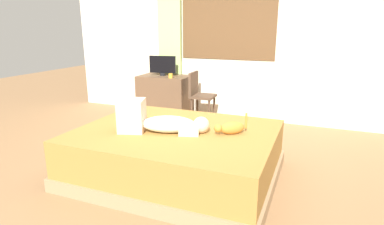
% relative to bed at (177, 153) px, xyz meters
% --- Properties ---
extents(ground_plane, '(16.00, 16.00, 0.00)m').
position_rel_bed_xyz_m(ground_plane, '(-0.04, 0.03, -0.26)').
color(ground_plane, olive).
extents(back_wall_with_window, '(6.40, 0.14, 2.90)m').
position_rel_bed_xyz_m(back_wall_with_window, '(-0.04, 2.52, 1.20)').
color(back_wall_with_window, beige).
rests_on(back_wall_with_window, ground).
extents(bed, '(2.11, 1.66, 0.53)m').
position_rel_bed_xyz_m(bed, '(0.00, 0.00, 0.00)').
color(bed, '#997A56').
rests_on(bed, ground).
extents(person_lying, '(0.93, 0.50, 0.34)m').
position_rel_bed_xyz_m(person_lying, '(-0.14, -0.13, 0.38)').
color(person_lying, silver).
rests_on(person_lying, bed).
extents(cat, '(0.30, 0.26, 0.21)m').
position_rel_bed_xyz_m(cat, '(0.57, 0.08, 0.33)').
color(cat, '#C67A2D').
rests_on(cat, bed).
extents(desk, '(0.90, 0.56, 0.74)m').
position_rel_bed_xyz_m(desk, '(-1.20, 2.12, 0.11)').
color(desk, brown).
rests_on(desk, ground).
extents(tv_monitor, '(0.48, 0.10, 0.35)m').
position_rel_bed_xyz_m(tv_monitor, '(-1.24, 2.12, 0.66)').
color(tv_monitor, black).
rests_on(tv_monitor, desk).
extents(cup, '(0.07, 0.07, 0.08)m').
position_rel_bed_xyz_m(cup, '(-0.99, 1.92, 0.52)').
color(cup, gold).
rests_on(cup, desk).
extents(chair_by_desk, '(0.39, 0.39, 0.86)m').
position_rel_bed_xyz_m(chair_by_desk, '(-0.48, 1.97, 0.25)').
color(chair_by_desk, '#4C3828').
rests_on(chair_by_desk, ground).
extents(curtain_left, '(0.44, 0.06, 2.56)m').
position_rel_bed_xyz_m(curtain_left, '(-1.22, 2.40, 1.02)').
color(curtain_left, '#ADCC75').
rests_on(curtain_left, ground).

